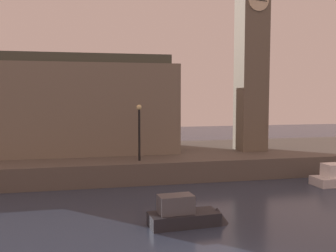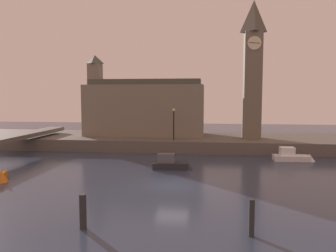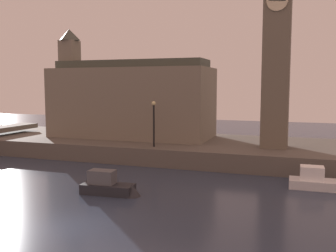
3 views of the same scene
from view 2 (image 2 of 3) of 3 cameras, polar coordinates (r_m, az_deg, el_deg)
ground_plane at (r=26.23m, az=0.70°, el=-10.17°), size 120.00×120.00×0.00m
far_embankment at (r=45.65m, az=3.49°, el=-2.66°), size 70.00×12.00×1.50m
clock_tower at (r=44.21m, az=14.38°, el=9.69°), size 2.41×2.45×17.49m
parliament_hall at (r=46.96m, az=-4.27°, el=3.14°), size 16.40×6.61×11.29m
streetlamp at (r=40.88m, az=0.99°, el=0.95°), size 0.36×0.36×3.93m
mooring_post_left at (r=18.35m, az=-14.45°, el=-14.09°), size 0.37×0.37×1.85m
mooring_post_right at (r=17.43m, az=14.19°, el=-15.09°), size 0.29×0.29×1.87m
boat_ferry_white at (r=38.32m, az=21.08°, el=-4.94°), size 4.49×1.68×1.62m
boat_barge_dark at (r=31.79m, az=0.87°, el=-6.53°), size 3.98×1.57×1.54m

